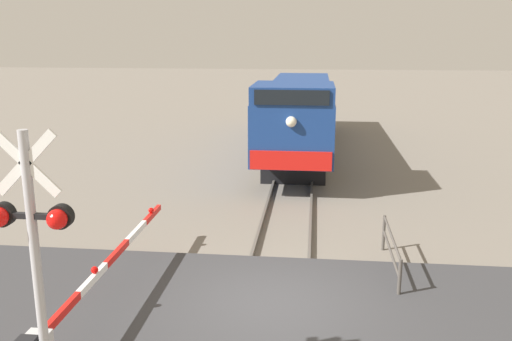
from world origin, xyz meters
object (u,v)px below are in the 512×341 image
guard_railing (391,248)px  crossing_gate (71,316)px  crossing_signal (33,242)px  locomotive (299,112)px

guard_railing → crossing_gate: bearing=-145.4°
crossing_signal → crossing_gate: crossing_signal is taller
crossing_gate → locomotive: bearing=79.2°
locomotive → crossing_gate: bearing=-100.8°
locomotive → crossing_gate: 17.80m
crossing_gate → guard_railing: bearing=34.6°
locomotive → crossing_gate: size_ratio=2.29×
locomotive → crossing_signal: 19.13m
guard_railing → crossing_signal: bearing=-135.8°
crossing_gate → guard_railing: (5.95, 4.11, -0.13)m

